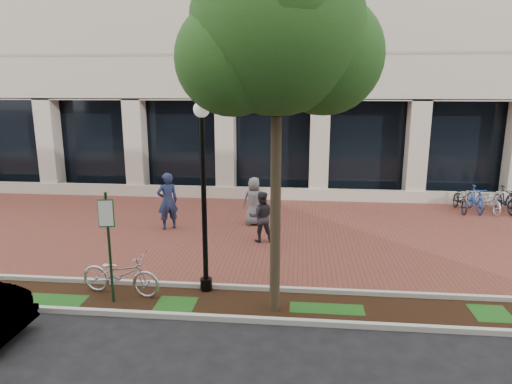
# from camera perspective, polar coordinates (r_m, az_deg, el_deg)

# --- Properties ---
(ground) EXTENTS (120.00, 120.00, 0.00)m
(ground) POSITION_cam_1_polar(r_m,az_deg,el_deg) (15.28, 0.74, -4.97)
(ground) COLOR black
(ground) RESTS_ON ground
(brick_plaza) EXTENTS (40.00, 9.00, 0.01)m
(brick_plaza) POSITION_cam_1_polar(r_m,az_deg,el_deg) (15.28, 0.74, -4.95)
(brick_plaza) COLOR brown
(brick_plaza) RESTS_ON ground
(planting_strip) EXTENTS (40.00, 1.50, 0.01)m
(planting_strip) POSITION_cam_1_polar(r_m,az_deg,el_deg) (10.44, -1.87, -13.87)
(planting_strip) COLOR black
(planting_strip) RESTS_ON ground
(curb_plaza_side) EXTENTS (40.00, 0.12, 0.12)m
(curb_plaza_side) POSITION_cam_1_polar(r_m,az_deg,el_deg) (11.08, -1.35, -11.87)
(curb_plaza_side) COLOR beige
(curb_plaza_side) RESTS_ON ground
(curb_street_side) EXTENTS (40.00, 0.12, 0.12)m
(curb_street_side) POSITION_cam_1_polar(r_m,az_deg,el_deg) (9.76, -2.47, -15.56)
(curb_street_side) COLOR beige
(curb_street_side) RESTS_ON ground
(parking_sign) EXTENTS (0.34, 0.07, 2.54)m
(parking_sign) POSITION_cam_1_polar(r_m,az_deg,el_deg) (10.43, -17.99, -5.04)
(parking_sign) COLOR #163D1E
(parking_sign) RESTS_ON ground
(lamppost) EXTENTS (0.36, 0.36, 4.43)m
(lamppost) POSITION_cam_1_polar(r_m,az_deg,el_deg) (10.35, -6.57, 0.52)
(lamppost) COLOR black
(lamppost) RESTS_ON ground
(street_tree) EXTENTS (3.99, 3.33, 7.48)m
(street_tree) POSITION_cam_1_polar(r_m,az_deg,el_deg) (9.14, 3.02, 18.51)
(street_tree) COLOR #4A3D2A
(street_tree) RESTS_ON ground
(locked_bicycle) EXTENTS (2.03, 0.96, 1.02)m
(locked_bicycle) POSITION_cam_1_polar(r_m,az_deg,el_deg) (11.13, -16.57, -9.78)
(locked_bicycle) COLOR #BCBCC0
(locked_bicycle) RESTS_ON ground
(pedestrian_left) EXTENTS (0.85, 0.77, 1.94)m
(pedestrian_left) POSITION_cam_1_polar(r_m,az_deg,el_deg) (15.59, -10.99, -1.13)
(pedestrian_left) COLOR navy
(pedestrian_left) RESTS_ON ground
(pedestrian_mid) EXTENTS (0.86, 0.71, 1.59)m
(pedestrian_mid) POSITION_cam_1_polar(r_m,az_deg,el_deg) (14.12, 0.66, -3.12)
(pedestrian_mid) COLOR #27262B
(pedestrian_mid) RESTS_ON ground
(pedestrian_right) EXTENTS (0.90, 0.65, 1.69)m
(pedestrian_right) POSITION_cam_1_polar(r_m,az_deg,el_deg) (15.80, -0.23, -1.16)
(pedestrian_right) COLOR slate
(pedestrian_right) RESTS_ON ground
(bike_rack_cluster) EXTENTS (3.49, 1.79, 1.00)m
(bike_rack_cluster) POSITION_cam_1_polar(r_m,az_deg,el_deg) (19.77, 27.93, -0.92)
(bike_rack_cluster) COLOR black
(bike_rack_cluster) RESTS_ON ground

